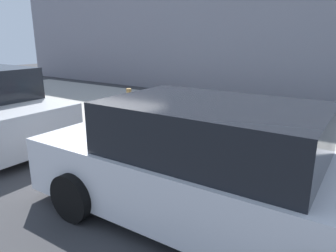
{
  "coord_description": "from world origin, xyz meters",
  "views": [
    {
      "loc": [
        -5.57,
        5.12,
        2.3
      ],
      "look_at": [
        -2.2,
        0.23,
        0.61
      ],
      "focal_mm": 33.76,
      "sensor_mm": 36.0,
      "label": 1
    }
  ],
  "objects": [
    {
      "name": "parked_car_white_0",
      "position": [
        -3.97,
        1.88,
        0.74
      ],
      "size": [
        4.82,
        2.09,
        1.57
      ],
      "color": "silver",
      "rests_on": "ground_plane"
    },
    {
      "name": "suitcase_red_5",
      "position": [
        -1.71,
        -0.7,
        0.41
      ],
      "size": [
        0.38,
        0.23,
        0.75
      ],
      "color": "red",
      "rests_on": "sidewalk_curb"
    },
    {
      "name": "sidewalk_curb",
      "position": [
        0.0,
        -2.5,
        0.07
      ],
      "size": [
        18.0,
        5.0,
        0.14
      ],
      "primitive_type": "cube",
      "color": "#9E9B93",
      "rests_on": "ground_plane"
    },
    {
      "name": "bollard_post",
      "position": [
        -0.46,
        -0.62,
        0.61
      ],
      "size": [
        0.13,
        0.13,
        0.94
      ],
      "primitive_type": "cylinder",
      "color": "brown",
      "rests_on": "sidewalk_curb"
    },
    {
      "name": "suitcase_teal_2",
      "position": [
        -3.24,
        -0.77,
        0.51
      ],
      "size": [
        0.43,
        0.23,
        0.8
      ],
      "color": "#0F606B",
      "rests_on": "sidewalk_curb"
    },
    {
      "name": "ground_plane",
      "position": [
        0.0,
        0.0,
        0.0
      ],
      "size": [
        40.0,
        40.0,
        0.0
      ],
      "primitive_type": "plane",
      "color": "#333335"
    },
    {
      "name": "suitcase_silver_3",
      "position": [
        -2.74,
        -0.83,
        0.46
      ],
      "size": [
        0.45,
        0.23,
        0.84
      ],
      "color": "#9EA0A8",
      "rests_on": "sidewalk_curb"
    },
    {
      "name": "fire_hydrant",
      "position": [
        -0.99,
        -0.77,
        0.55
      ],
      "size": [
        0.39,
        0.21,
        0.79
      ],
      "color": "#99999E",
      "rests_on": "sidewalk_curb"
    },
    {
      "name": "suitcase_maroon_1",
      "position": [
        -3.74,
        -0.73,
        0.48
      ],
      "size": [
        0.43,
        0.24,
        0.91
      ],
      "color": "maroon",
      "rests_on": "sidewalk_curb"
    },
    {
      "name": "suitcase_olive_4",
      "position": [
        -2.21,
        -0.79,
        0.46
      ],
      "size": [
        0.48,
        0.21,
        0.71
      ],
      "color": "#59601E",
      "rests_on": "sidewalk_curb"
    },
    {
      "name": "suitcase_black_0",
      "position": [
        -4.21,
        -0.74,
        0.42
      ],
      "size": [
        0.39,
        0.25,
        0.79
      ],
      "color": "black",
      "rests_on": "sidewalk_curb"
    }
  ]
}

